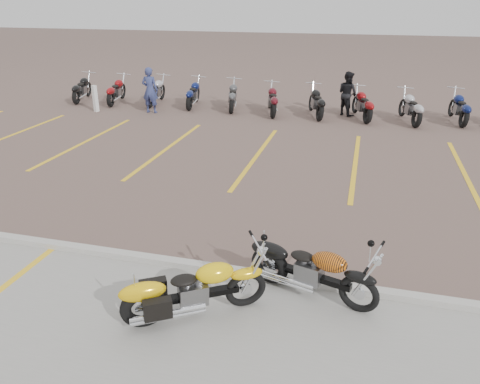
% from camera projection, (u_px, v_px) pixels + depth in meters
% --- Properties ---
extents(ground, '(100.00, 100.00, 0.00)m').
position_uv_depth(ground, '(212.00, 216.00, 9.56)').
color(ground, brown).
rests_on(ground, ground).
extents(concrete_apron, '(60.00, 5.00, 0.01)m').
position_uv_depth(concrete_apron, '(94.00, 374.00, 5.55)').
color(concrete_apron, '#9E9B93').
rests_on(concrete_apron, ground).
extents(curb, '(60.00, 0.18, 0.12)m').
position_uv_depth(curb, '(175.00, 263.00, 7.76)').
color(curb, '#ADAAA3').
rests_on(curb, ground).
extents(parking_stripes, '(38.00, 5.50, 0.01)m').
position_uv_depth(parking_stripes, '(257.00, 156.00, 13.12)').
color(parking_stripes, yellow).
rests_on(parking_stripes, ground).
extents(yellow_cruiser, '(1.80, 1.21, 0.85)m').
position_uv_depth(yellow_cruiser, '(191.00, 291.00, 6.41)').
color(yellow_cruiser, black).
rests_on(yellow_cruiser, ground).
extents(flame_cruiser, '(1.97, 0.71, 0.83)m').
position_uv_depth(flame_cruiser, '(309.00, 271.00, 6.87)').
color(flame_cruiser, black).
rests_on(flame_cruiser, ground).
extents(person_a, '(0.63, 0.42, 1.71)m').
position_uv_depth(person_a, '(150.00, 90.00, 17.63)').
color(person_a, navy).
rests_on(person_a, ground).
extents(person_b, '(0.99, 0.98, 1.61)m').
position_uv_depth(person_b, '(347.00, 94.00, 17.26)').
color(person_b, black).
rests_on(person_b, ground).
extents(bollard, '(0.20, 0.20, 1.00)m').
position_uv_depth(bollard, '(95.00, 99.00, 17.92)').
color(bollard, silver).
rests_on(bollard, ground).
extents(bg_bike_row, '(20.84, 2.09, 1.10)m').
position_uv_depth(bg_bike_row, '(316.00, 101.00, 17.34)').
color(bg_bike_row, black).
rests_on(bg_bike_row, ground).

